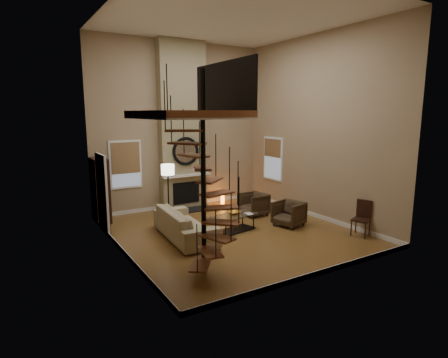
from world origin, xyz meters
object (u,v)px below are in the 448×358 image
accent_lamp (223,197)px  side_chair (362,216)px  sofa (184,223)px  armchair_near (255,204)px  hutch (100,190)px  armchair_far (290,213)px  floor_lamp (168,174)px  coffee_table (235,221)px

accent_lamp → side_chair: side_chair is taller
sofa → armchair_near: (2.87, 0.85, -0.04)m
hutch → armchair_near: bearing=-22.2°
armchair_far → accent_lamp: (-0.40, 3.13, -0.10)m
side_chair → floor_lamp: bearing=134.4°
armchair_near → side_chair: (1.23, -3.08, 0.17)m
hutch → side_chair: bearing=-41.0°
sofa → armchair_near: size_ratio=3.12×
armchair_far → coffee_table: (-1.66, 0.38, -0.07)m
armchair_far → coffee_table: bearing=-116.4°
side_chair → hutch: bearing=139.0°
armchair_far → coffee_table: armchair_far is taller
coffee_table → floor_lamp: floor_lamp is taller
armchair_near → floor_lamp: bearing=-110.7°
accent_lamp → sofa: bearing=-136.2°
hutch → floor_lamp: hutch is taller
armchair_far → side_chair: bearing=17.6°
sofa → coffee_table: (1.42, -0.18, -0.11)m
armchair_near → coffee_table: size_ratio=0.58×
armchair_near → hutch: bearing=-115.4°
coffee_table → sofa: bearing=172.6°
coffee_table → side_chair: (2.67, -2.04, 0.24)m
sofa → armchair_far: size_ratio=3.16×
floor_lamp → side_chair: size_ratio=1.83×
armchair_near → armchair_far: armchair_near is taller
hutch → armchair_far: size_ratio=2.45×
coffee_table → floor_lamp: bearing=121.8°
armchair_near → accent_lamp: size_ratio=1.69×
coffee_table → accent_lamp: (1.26, 2.76, -0.03)m
armchair_far → sofa: bearing=-113.9°
sofa → side_chair: bearing=-114.5°
hutch → side_chair: size_ratio=2.04×
side_chair → sofa: bearing=151.5°
hutch → armchair_far: (4.57, -3.19, -0.60)m
armchair_near → coffee_table: (-1.44, -1.04, -0.07)m
armchair_far → armchair_near: bearing=175.2°
armchair_far → floor_lamp: (-2.82, 2.24, 1.06)m
coffee_table → hutch: bearing=135.9°
coffee_table → armchair_far: bearing=-12.7°
coffee_table → side_chair: 3.37m
armchair_near → side_chair: 3.32m
armchair_near → coffee_table: 1.78m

